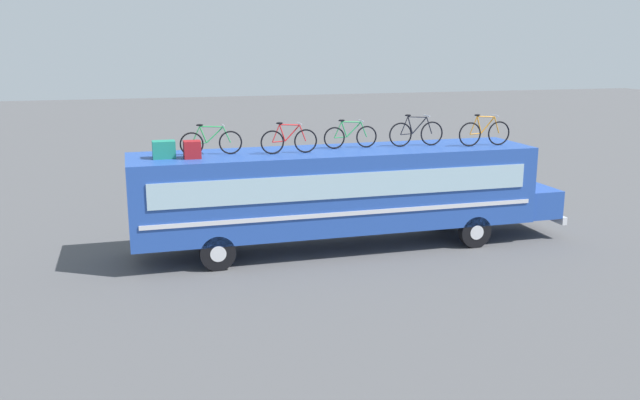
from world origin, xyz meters
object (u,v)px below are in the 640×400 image
(luggage_bag_1, at_px, (164,150))
(rooftop_bicycle_1, at_px, (211,142))
(rooftop_bicycle_5, at_px, (484,133))
(rooftop_bicycle_2, at_px, (289,140))
(bus, at_px, (343,190))
(rooftop_bicycle_4, at_px, (416,133))
(rooftop_bicycle_3, at_px, (350,136))
(luggage_bag_2, at_px, (192,150))

(luggage_bag_1, distance_m, rooftop_bicycle_1, 1.32)
(rooftop_bicycle_5, bearing_deg, rooftop_bicycle_2, 178.24)
(bus, bearing_deg, rooftop_bicycle_4, 2.31)
(bus, bearing_deg, rooftop_bicycle_2, -172.23)
(rooftop_bicycle_1, height_order, rooftop_bicycle_3, rooftop_bicycle_1)
(luggage_bag_1, xyz_separation_m, rooftop_bicycle_3, (5.43, 0.33, 0.12))
(rooftop_bicycle_4, bearing_deg, rooftop_bicycle_1, 179.88)
(bus, relative_size, rooftop_bicycle_5, 7.69)
(bus, relative_size, luggage_bag_1, 21.71)
(bus, relative_size, rooftop_bicycle_2, 8.01)
(rooftop_bicycle_2, relative_size, rooftop_bicycle_5, 0.96)
(rooftop_bicycle_5, bearing_deg, luggage_bag_1, 178.04)
(luggage_bag_1, distance_m, luggage_bag_2, 0.77)
(bus, height_order, rooftop_bicycle_3, rooftop_bicycle_3)
(luggage_bag_1, height_order, rooftop_bicycle_1, rooftop_bicycle_1)
(rooftop_bicycle_4, xyz_separation_m, rooftop_bicycle_5, (2.02, -0.51, -0.00))
(luggage_bag_2, height_order, rooftop_bicycle_1, rooftop_bicycle_1)
(bus, xyz_separation_m, rooftop_bicycle_4, (2.35, 0.09, 1.59))
(rooftop_bicycle_3, relative_size, rooftop_bicycle_4, 0.94)
(luggage_bag_1, distance_m, rooftop_bicycle_3, 5.44)
(bus, distance_m, luggage_bag_2, 4.63)
(luggage_bag_1, bearing_deg, rooftop_bicycle_5, -1.96)
(rooftop_bicycle_3, distance_m, rooftop_bicycle_5, 4.12)
(bus, height_order, luggage_bag_1, luggage_bag_1)
(rooftop_bicycle_2, xyz_separation_m, rooftop_bicycle_5, (6.05, -0.19, 0.03))
(luggage_bag_2, relative_size, rooftop_bicycle_4, 0.27)
(luggage_bag_2, relative_size, rooftop_bicycle_3, 0.29)
(luggage_bag_2, distance_m, rooftop_bicycle_2, 2.72)
(bus, xyz_separation_m, rooftop_bicycle_1, (-3.83, 0.11, 1.56))
(rooftop_bicycle_2, height_order, rooftop_bicycle_5, rooftop_bicycle_5)
(luggage_bag_1, distance_m, rooftop_bicycle_4, 7.48)
(luggage_bag_1, bearing_deg, rooftop_bicycle_2, -2.31)
(rooftop_bicycle_2, bearing_deg, bus, 7.77)
(luggage_bag_2, bearing_deg, luggage_bag_1, 163.85)
(rooftop_bicycle_2, xyz_separation_m, rooftop_bicycle_4, (4.03, 0.32, 0.03))
(bus, distance_m, rooftop_bicycle_5, 4.67)
(rooftop_bicycle_4, bearing_deg, rooftop_bicycle_3, 175.86)
(luggage_bag_2, bearing_deg, rooftop_bicycle_4, 3.37)
(luggage_bag_1, xyz_separation_m, luggage_bag_2, (0.74, -0.21, 0.00))
(bus, distance_m, rooftop_bicycle_1, 4.13)
(rooftop_bicycle_2, bearing_deg, luggage_bag_1, 177.69)
(luggage_bag_2, xyz_separation_m, rooftop_bicycle_5, (8.76, -0.11, 0.16))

